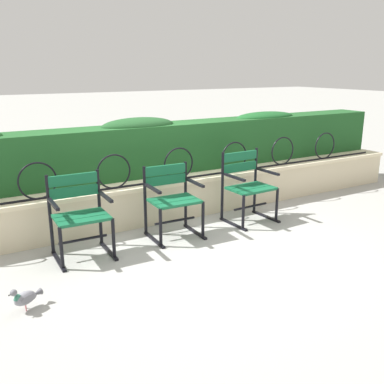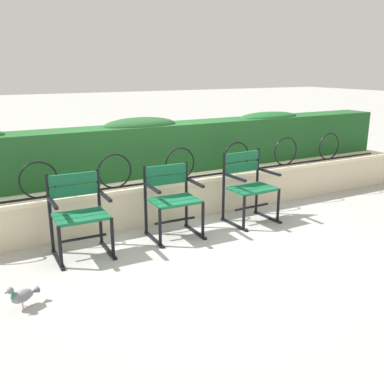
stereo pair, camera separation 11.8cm
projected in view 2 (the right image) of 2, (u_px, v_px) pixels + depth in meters
The scene contains 8 objects.
ground_plane at pixel (195, 239), 5.02m from camera, with size 60.00×60.00×0.00m, color #9E9E99.
stone_wall at pixel (164, 199), 5.64m from camera, with size 8.11×0.41×0.52m.
iron_arch_fence at pixel (151, 169), 5.36m from camera, with size 7.56×0.02×0.42m.
hedge_row at pixel (148, 147), 5.82m from camera, with size 7.95×0.50×0.76m.
park_chair_left at pixel (79, 212), 4.51m from camera, with size 0.58×0.53×0.86m.
park_chair_centre at pixel (172, 198), 5.04m from camera, with size 0.59×0.54×0.82m.
park_chair_right at pixel (249, 185), 5.53m from camera, with size 0.61×0.55×0.89m.
pigeon_near_chairs at pixel (22, 295), 3.57m from camera, with size 0.28×0.18×0.22m.
Camera 2 is at (-2.28, -4.08, 1.91)m, focal length 40.75 mm.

